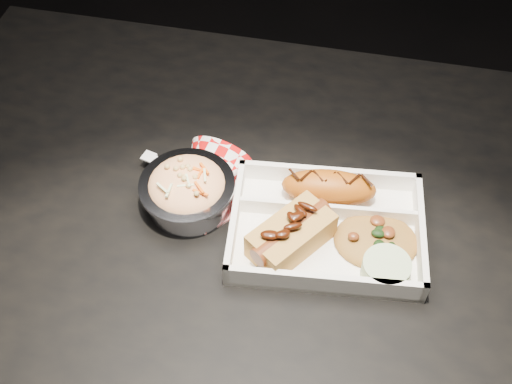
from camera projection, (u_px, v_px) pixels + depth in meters
dining_table at (292, 271)px, 0.92m from camera, size 1.20×0.80×0.75m
food_tray at (326, 230)px, 0.85m from camera, size 0.27×0.21×0.04m
fried_pastry at (329, 188)px, 0.86m from camera, size 0.13×0.06×0.05m
hotdog at (291, 234)px, 0.82m from camera, size 0.11×0.12×0.06m
fried_rice_mound at (377, 236)px, 0.83m from camera, size 0.12×0.10×0.03m
cupcake_liner at (386, 270)px, 0.79m from camera, size 0.06×0.06×0.03m
foil_coleslaw_cup at (187, 189)px, 0.86m from camera, size 0.13×0.13×0.07m
napkin_fork at (204, 180)px, 0.89m from camera, size 0.18×0.15×0.10m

